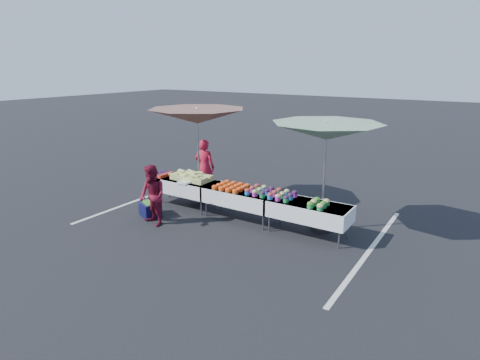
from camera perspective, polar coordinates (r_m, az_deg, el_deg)
The scene contains 17 objects.
ground at distance 9.97m, azimuth -0.00°, elevation -5.53°, with size 80.00×80.00×0.00m, color black.
stripe_left at distance 11.91m, azimuth -13.06°, elevation -2.31°, with size 0.10×5.00×0.00m, color silver.
stripe_right at distance 8.81m, azimuth 18.03°, elevation -9.40°, with size 0.10×5.00×0.00m, color silver.
table_left at distance 10.81m, azimuth -8.04°, elevation -0.70°, with size 1.86×0.81×0.75m.
table_center at distance 9.77m, azimuth -0.00°, elevation -2.35°, with size 1.86×0.81×0.75m.
table_right at distance 8.98m, azimuth 9.72°, elevation -4.28°, with size 1.86×0.81×0.75m.
berry_punnets at distance 11.18m, azimuth -11.05°, elevation 0.82°, with size 0.40×0.54×0.08m.
corn_pile at distance 10.62m, azimuth -6.96°, elevation 0.47°, with size 1.16×0.57×0.26m.
plastic_bags at distance 10.35m, azimuth -7.90°, elevation -0.34°, with size 0.30×0.25×0.05m, color white.
carrot_bowls at distance 9.83m, azimuth -1.26°, elevation -0.92°, with size 0.75×0.69×0.11m.
potato_cups at distance 9.29m, azimuth 4.41°, elevation -1.79°, with size 1.14×0.58×0.16m.
bean_baskets at distance 8.72m, azimuth 11.10°, elevation -3.30°, with size 0.36×0.50×0.15m.
vendor at distance 11.67m, azimuth -5.04°, elevation 1.84°, with size 0.60×0.39×1.64m, color red.
customer at distance 9.60m, azimuth -12.35°, elevation -2.20°, with size 0.70×0.55×1.45m, color maroon.
umbrella_left at distance 10.61m, azimuth -6.10°, elevation 8.92°, with size 2.94×2.94×2.61m.
umbrella_right at distance 8.92m, azimuth 12.24°, elevation 6.66°, with size 2.92×2.92×2.50m.
storage_bin at distance 10.32m, azimuth -12.65°, elevation -4.03°, with size 0.69×0.62×0.38m.
Camera 1 is at (5.03, -7.80, 3.67)m, focal length 30.00 mm.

